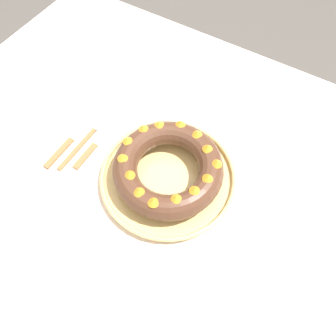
{
  "coord_description": "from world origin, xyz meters",
  "views": [
    {
      "loc": [
        0.19,
        -0.3,
        1.49
      ],
      "look_at": [
        -0.01,
        0.03,
        0.8
      ],
      "focal_mm": 35.0,
      "sensor_mm": 36.0,
      "label": 1
    }
  ],
  "objects_px": {
    "serving_dish": "(168,177)",
    "serving_knife": "(71,140)",
    "bundt_cake": "(168,168)",
    "cake_knife": "(95,145)",
    "fork": "(88,137)"
  },
  "relations": [
    {
      "from": "serving_dish",
      "to": "serving_knife",
      "type": "bearing_deg",
      "value": -173.13
    },
    {
      "from": "bundt_cake",
      "to": "cake_knife",
      "type": "distance_m",
      "value": 0.23
    },
    {
      "from": "serving_knife",
      "to": "serving_dish",
      "type": "bearing_deg",
      "value": 11.93
    },
    {
      "from": "bundt_cake",
      "to": "fork",
      "type": "height_order",
      "value": "bundt_cake"
    },
    {
      "from": "bundt_cake",
      "to": "serving_dish",
      "type": "bearing_deg",
      "value": -65.55
    },
    {
      "from": "serving_knife",
      "to": "bundt_cake",
      "type": "bearing_deg",
      "value": 11.94
    },
    {
      "from": "bundt_cake",
      "to": "fork",
      "type": "distance_m",
      "value": 0.26
    },
    {
      "from": "serving_dish",
      "to": "bundt_cake",
      "type": "height_order",
      "value": "bundt_cake"
    },
    {
      "from": "serving_dish",
      "to": "fork",
      "type": "height_order",
      "value": "serving_dish"
    },
    {
      "from": "fork",
      "to": "cake_knife",
      "type": "distance_m",
      "value": 0.04
    },
    {
      "from": "fork",
      "to": "cake_knife",
      "type": "height_order",
      "value": "cake_knife"
    },
    {
      "from": "fork",
      "to": "serving_dish",
      "type": "bearing_deg",
      "value": 0.44
    },
    {
      "from": "bundt_cake",
      "to": "serving_knife",
      "type": "height_order",
      "value": "bundt_cake"
    },
    {
      "from": "serving_dish",
      "to": "fork",
      "type": "bearing_deg",
      "value": -179.52
    },
    {
      "from": "bundt_cake",
      "to": "cake_knife",
      "type": "height_order",
      "value": "bundt_cake"
    }
  ]
}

